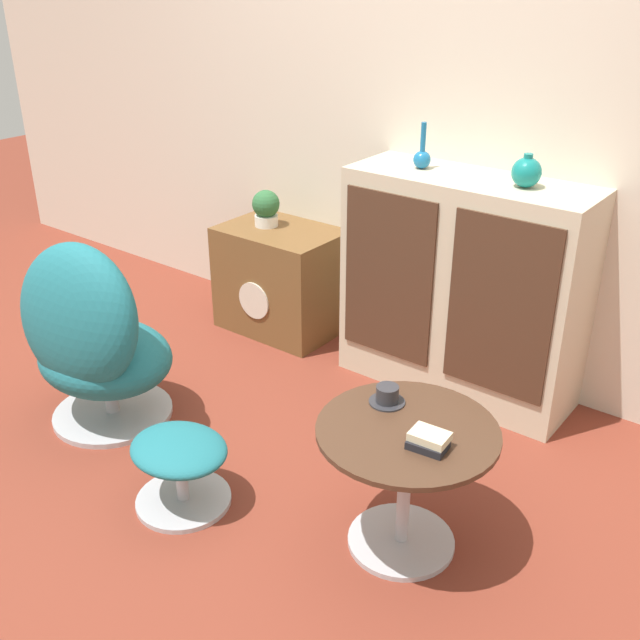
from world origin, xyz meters
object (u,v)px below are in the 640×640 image
Objects in this scene: egg_chair at (93,340)px; book_stack at (429,440)px; coffee_table at (405,468)px; teacup at (387,396)px; ottoman at (180,460)px; tv_console at (281,279)px; sideboard at (462,288)px; vase_leftmost at (422,157)px; potted_plant at (266,208)px; vase_inner_left at (526,172)px.

egg_chair reaches higher than book_stack.
teacup is at bearing 147.08° from coffee_table.
book_stack is at bearing 16.90° from ottoman.
tv_console is 1.58m from teacup.
sideboard reaches higher than tv_console.
egg_chair is at bearing -124.05° from vase_leftmost.
vase_leftmost is 1.57× the size of book_stack.
potted_plant is at bearing 145.43° from coffee_table.
book_stack is at bearing 3.72° from egg_chair.
teacup is 0.27m from book_stack.
teacup is at bearing 10.41° from egg_chair.
vase_leftmost reaches higher than tv_console.
egg_chair is 1.30m from teacup.
vase_inner_left is (1.25, 0.03, 0.77)m from tv_console.
potted_plant is 1.65m from teacup.
egg_chair reaches higher than ottoman.
sideboard is 5.65× the size of potted_plant.
vase_leftmost is (0.79, 0.03, 0.76)m from tv_console.
vase_inner_left is (1.28, 1.19, 0.65)m from egg_chair.
vase_inner_left is at bearing 97.37° from coffee_table.
vase_inner_left is (0.47, -0.00, 0.01)m from vase_leftmost.
coffee_table is at bearing 154.58° from book_stack.
book_stack is (1.51, 0.10, 0.10)m from egg_chair.
sideboard reaches higher than potted_plant.
vase_inner_left is at bearing -0.00° from vase_leftmost.
tv_console reaches higher than book_stack.
ottoman is 2.98× the size of book_stack.
tv_console is 1.05× the size of coffee_table.
book_stack is (0.10, -0.05, 0.18)m from coffee_table.
egg_chair reaches higher than teacup.
vase_leftmost is 1.05× the size of potted_plant.
vase_leftmost reaches higher than ottoman.
potted_plant is (-1.48, 1.02, 0.33)m from coffee_table.
tv_console is at bearing -0.35° from potted_plant.
vase_inner_left reaches higher than tv_console.
potted_plant is 1.92m from book_stack.
egg_chair is at bearing -176.28° from book_stack.
egg_chair reaches higher than potted_plant.
coffee_table is at bearing -34.57° from potted_plant.
potted_plant is at bearing -178.94° from vase_inner_left.
coffee_table is 0.21m from book_stack.
ottoman is at bearing -13.48° from egg_chair.
sideboard is 1.05m from tv_console.
book_stack reaches higher than coffee_table.
ottoman is 1.99× the size of potted_plant.
potted_plant is at bearing 93.49° from egg_chair.
tv_console is at bearing 143.72° from coffee_table.
sideboard is 7.95× the size of vase_inner_left.
coffee_table is 1.83m from potted_plant.
vase_leftmost reaches higher than sideboard.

